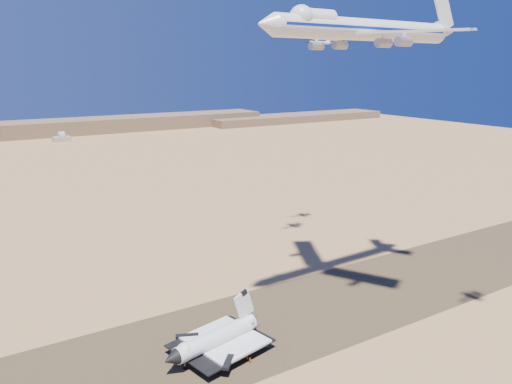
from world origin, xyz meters
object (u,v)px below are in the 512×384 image
shuttle (216,340)px  chase_jet_f (319,43)px  carrier_747 (360,29)px  crew_c (250,360)px  chase_jet_e (310,29)px  crew_a (241,358)px  crew_b (247,358)px

shuttle → chase_jet_f: size_ratio=2.54×
carrier_747 → crew_c: 105.94m
shuttle → chase_jet_e: (73.29, 53.09, 94.21)m
shuttle → carrier_747: carrier_747 is taller
carrier_747 → crew_a: (-48.97, -8.81, -94.20)m
chase_jet_e → chase_jet_f: 23.07m
crew_c → shuttle: bearing=-30.6°
crew_c → carrier_747: bearing=-140.2°
crew_b → chase_jet_e: chase_jet_e is taller
crew_b → chase_jet_f: 147.01m
crew_a → shuttle: bearing=13.8°
shuttle → crew_c: (6.27, -9.58, -3.67)m
carrier_747 → crew_a: bearing=-171.9°
carrier_747 → crew_b: size_ratio=52.86×
shuttle → crew_c: shuttle is taller
chase_jet_e → chase_jet_f: (16.91, 15.08, -4.36)m
crew_b → chase_jet_e: size_ratio=0.10×
crew_c → chase_jet_e: size_ratio=0.12×
crew_a → crew_c: crew_c is taller
chase_jet_f → crew_b: bearing=-133.3°
shuttle → carrier_747: 105.13m
crew_c → chase_jet_e: chase_jet_e is taller
crew_a → crew_b: (1.61, -0.93, -0.03)m
carrier_747 → crew_b: (-47.36, -9.75, -94.23)m
crew_a → chase_jet_f: chase_jet_f is taller
crew_b → crew_c: bearing=148.3°
chase_jet_e → crew_b: bearing=-148.9°
chase_jet_e → chase_jet_f: chase_jet_e is taller
carrier_747 → chase_jet_f: (36.67, 66.31, -0.61)m
crew_b → chase_jet_e: (67.13, 60.98, 97.98)m
shuttle → crew_b: bearing=-64.3°
crew_a → crew_b: bearing=-139.5°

